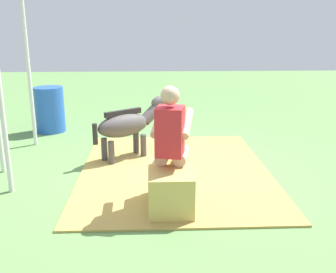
{
  "coord_description": "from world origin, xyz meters",
  "views": [
    {
      "loc": [
        -5.04,
        0.26,
        1.93
      ],
      "look_at": [
        -0.23,
        0.05,
        0.55
      ],
      "focal_mm": 41.43,
      "sensor_mm": 36.0,
      "label": 1
    }
  ],
  "objects_px": {
    "water_barrel": "(50,110)",
    "tent_pole_left": "(0,94)",
    "tent_pole_right": "(29,74)",
    "hay_bale": "(170,189)",
    "pony_standing": "(129,124)",
    "person_seated": "(172,140)"
  },
  "relations": [
    {
      "from": "hay_bale",
      "to": "water_barrel",
      "type": "xyz_separation_m",
      "value": [
        3.32,
        2.09,
        0.19
      ]
    },
    {
      "from": "hay_bale",
      "to": "tent_pole_right",
      "type": "relative_size",
      "value": 0.3
    },
    {
      "from": "water_barrel",
      "to": "person_seated",
      "type": "bearing_deg",
      "value": -146.14
    },
    {
      "from": "hay_bale",
      "to": "pony_standing",
      "type": "bearing_deg",
      "value": 17.4
    },
    {
      "from": "person_seated",
      "to": "pony_standing",
      "type": "relative_size",
      "value": 1.16
    },
    {
      "from": "pony_standing",
      "to": "water_barrel",
      "type": "relative_size",
      "value": 1.38
    },
    {
      "from": "hay_bale",
      "to": "water_barrel",
      "type": "bearing_deg",
      "value": 32.27
    },
    {
      "from": "person_seated",
      "to": "tent_pole_right",
      "type": "bearing_deg",
      "value": 43.28
    },
    {
      "from": "hay_bale",
      "to": "pony_standing",
      "type": "height_order",
      "value": "pony_standing"
    },
    {
      "from": "water_barrel",
      "to": "tent_pole_right",
      "type": "relative_size",
      "value": 0.35
    },
    {
      "from": "hay_bale",
      "to": "tent_pole_right",
      "type": "height_order",
      "value": "tent_pole_right"
    },
    {
      "from": "pony_standing",
      "to": "tent_pole_right",
      "type": "distance_m",
      "value": 1.91
    },
    {
      "from": "water_barrel",
      "to": "tent_pole_left",
      "type": "relative_size",
      "value": 0.35
    },
    {
      "from": "person_seated",
      "to": "tent_pole_left",
      "type": "xyz_separation_m",
      "value": [
        0.37,
        1.92,
        0.45
      ]
    },
    {
      "from": "pony_standing",
      "to": "water_barrel",
      "type": "bearing_deg",
      "value": 43.99
    },
    {
      "from": "tent_pole_left",
      "to": "tent_pole_right",
      "type": "distance_m",
      "value": 1.95
    },
    {
      "from": "tent_pole_left",
      "to": "tent_pole_right",
      "type": "relative_size",
      "value": 1.0
    },
    {
      "from": "hay_bale",
      "to": "person_seated",
      "type": "xyz_separation_m",
      "value": [
        0.16,
        -0.02,
        0.51
      ]
    },
    {
      "from": "tent_pole_left",
      "to": "tent_pole_right",
      "type": "bearing_deg",
      "value": 7.43
    },
    {
      "from": "person_seated",
      "to": "water_barrel",
      "type": "relative_size",
      "value": 1.6
    },
    {
      "from": "person_seated",
      "to": "tent_pole_right",
      "type": "height_order",
      "value": "tent_pole_right"
    },
    {
      "from": "person_seated",
      "to": "pony_standing",
      "type": "bearing_deg",
      "value": 19.86
    }
  ]
}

